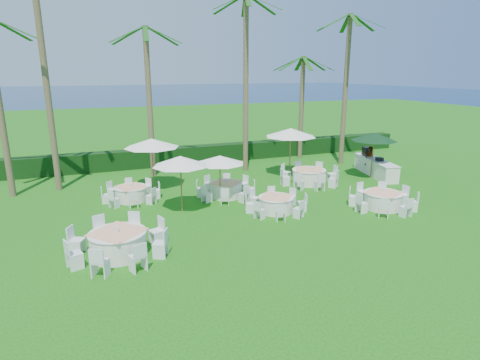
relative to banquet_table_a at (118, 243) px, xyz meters
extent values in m
plane|color=#125B0F|center=(5.99, 1.18, -0.46)|extent=(120.00, 120.00, 0.00)
cube|color=black|center=(5.99, 13.18, 0.14)|extent=(34.00, 1.00, 1.20)
plane|color=#072048|center=(5.99, 103.18, -0.46)|extent=(260.00, 260.00, 0.00)
cylinder|color=white|center=(0.00, 0.00, -0.04)|extent=(1.92, 1.92, 0.84)
cylinder|color=white|center=(0.00, 0.00, 0.38)|extent=(2.00, 2.00, 0.03)
cube|color=#FEAD81|center=(0.00, 0.00, 0.41)|extent=(2.19, 2.19, 0.01)
cylinder|color=silver|center=(0.00, 0.00, 0.49)|extent=(0.13, 0.13, 0.18)
cube|color=white|center=(1.42, 0.48, 0.04)|extent=(0.59, 0.59, 1.00)
cube|color=white|center=(0.67, 1.35, 0.04)|extent=(0.63, 0.63, 1.00)
cube|color=white|center=(-0.48, 1.42, 0.04)|extent=(0.59, 0.59, 1.00)
cube|color=white|center=(-1.35, 0.67, 0.04)|extent=(0.63, 0.63, 1.00)
cube|color=white|center=(-1.42, -0.48, 0.04)|extent=(0.59, 0.59, 1.00)
cube|color=white|center=(-0.67, -1.35, 0.04)|extent=(0.63, 0.63, 1.00)
cube|color=white|center=(0.48, -1.42, 0.04)|extent=(0.59, 0.59, 1.00)
cube|color=white|center=(1.35, -0.67, 0.04)|extent=(0.63, 0.63, 1.00)
cylinder|color=white|center=(7.16, 2.04, -0.12)|extent=(1.56, 1.56, 0.68)
cylinder|color=white|center=(7.16, 2.04, 0.23)|extent=(1.62, 1.62, 0.03)
cube|color=#FEAD81|center=(7.16, 2.04, 0.25)|extent=(1.77, 1.77, 0.01)
cylinder|color=silver|center=(7.16, 2.04, 0.34)|extent=(0.11, 0.11, 0.14)
cube|color=white|center=(8.23, 2.61, -0.05)|extent=(0.51, 0.51, 0.81)
cube|color=white|center=(7.51, 3.20, -0.05)|extent=(0.47, 0.47, 0.81)
cube|color=white|center=(6.58, 3.11, -0.05)|extent=(0.51, 0.51, 0.81)
cube|color=white|center=(5.99, 2.39, -0.05)|extent=(0.47, 0.47, 0.81)
cube|color=white|center=(6.08, 1.46, -0.05)|extent=(0.51, 0.51, 0.81)
cube|color=white|center=(6.80, 0.87, -0.05)|extent=(0.47, 0.47, 0.81)
cube|color=white|center=(7.73, 0.96, -0.05)|extent=(0.51, 0.51, 0.81)
cube|color=white|center=(8.32, 1.68, -0.05)|extent=(0.47, 0.47, 0.81)
cylinder|color=white|center=(12.06, 0.65, -0.09)|extent=(1.70, 1.70, 0.74)
cylinder|color=white|center=(12.06, 0.65, 0.29)|extent=(1.77, 1.77, 0.03)
cube|color=#FEAD81|center=(12.06, 0.65, 0.31)|extent=(1.86, 1.86, 0.01)
cylinder|color=silver|center=(12.06, 0.65, 0.40)|extent=(0.12, 0.12, 0.16)
cube|color=white|center=(13.38, 0.80, -0.02)|extent=(0.46, 0.46, 0.89)
cube|color=white|center=(12.89, 1.69, -0.02)|extent=(0.58, 0.58, 0.89)
cube|color=white|center=(11.91, 1.97, -0.02)|extent=(0.46, 0.46, 0.89)
cube|color=white|center=(11.02, 1.48, -0.02)|extent=(0.58, 0.58, 0.89)
cube|color=white|center=(10.74, 0.50, -0.02)|extent=(0.46, 0.46, 0.89)
cube|color=white|center=(11.23, -0.39, -0.02)|extent=(0.58, 0.58, 0.89)
cube|color=white|center=(12.21, -0.67, -0.02)|extent=(0.46, 0.46, 0.89)
cube|color=white|center=(13.10, -0.18, -0.02)|extent=(0.58, 0.58, 0.89)
cylinder|color=white|center=(1.16, 6.16, -0.12)|extent=(1.56, 1.56, 0.68)
cylinder|color=white|center=(1.16, 6.16, 0.23)|extent=(1.63, 1.63, 0.03)
cube|color=#FEAD81|center=(1.16, 6.16, 0.25)|extent=(1.63, 1.63, 0.01)
cylinder|color=silver|center=(1.16, 6.16, 0.34)|extent=(0.11, 0.11, 0.14)
cube|color=white|center=(2.38, 6.12, -0.05)|extent=(0.39, 0.39, 0.81)
cube|color=white|center=(2.05, 6.99, -0.05)|extent=(0.54, 0.54, 0.81)
cube|color=white|center=(1.20, 7.38, -0.05)|extent=(0.39, 0.39, 0.81)
cube|color=white|center=(0.33, 7.05, -0.05)|extent=(0.54, 0.54, 0.81)
cube|color=white|center=(-0.06, 6.19, -0.05)|extent=(0.39, 0.39, 0.81)
cube|color=white|center=(0.27, 5.32, -0.05)|extent=(0.54, 0.54, 0.81)
cube|color=white|center=(1.13, 4.94, -0.05)|extent=(0.39, 0.39, 0.81)
cube|color=white|center=(2.00, 5.27, -0.05)|extent=(0.54, 0.54, 0.81)
cylinder|color=white|center=(5.77, 5.04, -0.10)|extent=(1.65, 1.65, 0.72)
cylinder|color=white|center=(5.77, 5.04, 0.26)|extent=(1.72, 1.72, 0.03)
cube|color=#FEAD81|center=(5.77, 5.04, 0.29)|extent=(1.88, 1.88, 0.01)
cylinder|color=silver|center=(5.77, 5.04, 0.37)|extent=(0.11, 0.11, 0.15)
cube|color=white|center=(6.95, 5.56, -0.03)|extent=(0.53, 0.53, 0.86)
cube|color=white|center=(6.24, 6.24, -0.03)|extent=(0.52, 0.52, 0.86)
cube|color=white|center=(5.25, 6.21, -0.03)|extent=(0.53, 0.53, 0.86)
cube|color=white|center=(4.57, 5.50, -0.03)|extent=(0.52, 0.52, 0.86)
cube|color=white|center=(4.59, 4.51, -0.03)|extent=(0.53, 0.53, 0.86)
cube|color=white|center=(5.31, 3.83, -0.03)|extent=(0.52, 0.52, 0.86)
cube|color=white|center=(6.29, 3.86, -0.03)|extent=(0.53, 0.53, 0.86)
cube|color=white|center=(6.97, 4.57, -0.03)|extent=(0.52, 0.52, 0.86)
cylinder|color=white|center=(11.02, 5.61, -0.06)|extent=(1.85, 1.85, 0.80)
cylinder|color=white|center=(11.02, 5.61, 0.35)|extent=(1.92, 1.92, 0.03)
cube|color=#FEAD81|center=(11.02, 5.61, 0.38)|extent=(2.03, 2.03, 0.01)
cylinder|color=silver|center=(11.02, 5.61, 0.46)|extent=(0.13, 0.13, 0.17)
cube|color=white|center=(12.17, 6.50, 0.02)|extent=(0.63, 0.63, 0.96)
cube|color=white|center=(11.21, 7.04, 0.02)|extent=(0.50, 0.50, 0.96)
cube|color=white|center=(10.14, 6.76, 0.02)|extent=(0.63, 0.63, 0.96)
cube|color=white|center=(9.59, 5.80, 0.02)|extent=(0.50, 0.50, 0.96)
cube|color=white|center=(9.88, 4.73, 0.02)|extent=(0.63, 0.63, 0.96)
cube|color=white|center=(10.84, 4.18, 0.02)|extent=(0.50, 0.50, 0.96)
cube|color=white|center=(11.91, 4.47, 0.02)|extent=(0.63, 0.63, 0.96)
cube|color=white|center=(12.46, 5.43, 0.02)|extent=(0.50, 0.50, 0.96)
cylinder|color=brown|center=(3.14, 3.61, 0.80)|extent=(0.06, 0.06, 2.52)
cone|color=white|center=(3.14, 3.61, 1.93)|extent=(2.52, 2.52, 0.45)
sphere|color=brown|center=(3.14, 3.61, 2.08)|extent=(0.10, 0.10, 0.10)
cylinder|color=brown|center=(5.30, 4.53, 0.64)|extent=(0.05, 0.05, 2.20)
cone|color=white|center=(5.30, 4.53, 1.63)|extent=(2.44, 2.44, 0.40)
sphere|color=brown|center=(5.30, 4.53, 1.76)|extent=(0.09, 0.09, 0.09)
cylinder|color=brown|center=(2.57, 7.84, 0.87)|extent=(0.06, 0.06, 2.67)
cone|color=white|center=(2.57, 7.84, 2.08)|extent=(2.94, 2.94, 0.48)
sphere|color=brown|center=(2.57, 7.84, 2.24)|extent=(0.11, 0.11, 0.11)
cylinder|color=brown|center=(10.82, 7.57, 0.96)|extent=(0.07, 0.07, 2.83)
cone|color=white|center=(10.82, 7.57, 2.23)|extent=(3.07, 3.07, 0.51)
sphere|color=brown|center=(10.82, 7.57, 2.41)|extent=(0.11, 0.11, 0.11)
cylinder|color=brown|center=(15.18, 5.34, 0.86)|extent=(0.06, 0.06, 2.65)
cone|color=black|center=(15.18, 5.34, 2.06)|extent=(2.71, 2.71, 0.48)
sphere|color=brown|center=(15.18, 5.34, 2.22)|extent=(0.11, 0.11, 0.11)
cube|color=white|center=(15.85, 5.78, 0.02)|extent=(1.79, 4.34, 0.96)
cube|color=white|center=(15.85, 5.78, 0.52)|extent=(1.86, 4.40, 0.04)
cube|color=black|center=(16.14, 7.03, 0.81)|extent=(0.60, 0.68, 0.53)
cube|color=black|center=(15.75, 5.37, 0.65)|extent=(0.45, 0.45, 0.21)
imported|color=gray|center=(15.77, 6.31, 0.40)|extent=(0.71, 0.54, 1.73)
cylinder|color=brown|center=(-2.28, 9.53, 5.46)|extent=(0.32, 0.32, 11.84)
cylinder|color=brown|center=(3.04, 10.77, 3.90)|extent=(0.32, 0.32, 8.72)
cube|color=#134C14|center=(4.06, 11.18, 7.78)|extent=(2.15, 1.09, 1.00)
cube|color=#134C14|center=(3.19, 11.85, 7.78)|extent=(0.58, 2.22, 1.00)
cube|color=#134C14|center=(2.18, 11.44, 7.78)|extent=(1.91, 1.58, 1.00)
cube|color=#134C14|center=(2.03, 10.36, 7.78)|extent=(2.15, 1.09, 1.00)
cube|color=#134C14|center=(2.89, 9.68, 7.78)|extent=(0.58, 2.22, 1.00)
cube|color=#134C14|center=(3.91, 10.09, 7.78)|extent=(1.91, 1.58, 1.00)
cylinder|color=brown|center=(8.86, 9.94, 4.84)|extent=(0.32, 0.32, 10.59)
cube|color=#134C14|center=(9.94, 10.17, 9.64)|extent=(2.21, 0.74, 1.00)
cube|color=#134C14|center=(9.20, 10.98, 9.64)|extent=(0.94, 2.19, 1.00)
cube|color=#134C14|center=(8.13, 10.75, 9.64)|extent=(1.69, 1.82, 1.00)
cube|color=#134C14|center=(7.79, 9.71, 9.64)|extent=(2.21, 0.74, 1.00)
cube|color=#134C14|center=(8.53, 8.89, 9.64)|extent=(0.94, 2.19, 1.00)
cube|color=#134C14|center=(9.60, 9.13, 9.64)|extent=(1.69, 1.82, 1.00)
cylinder|color=brown|center=(14.08, 12.05, 3.17)|extent=(0.32, 0.32, 7.26)
cube|color=#134C14|center=(15.15, 12.31, 6.31)|extent=(2.21, 0.80, 1.00)
cube|color=#134C14|center=(14.39, 13.10, 6.31)|extent=(0.88, 2.20, 1.00)
cube|color=#134C14|center=(13.32, 12.84, 6.31)|extent=(1.73, 1.78, 1.00)
cube|color=#134C14|center=(13.02, 11.79, 6.31)|extent=(2.21, 0.80, 1.00)
cube|color=#134C14|center=(13.78, 11.00, 6.31)|extent=(0.88, 2.20, 1.00)
cube|color=#134C14|center=(14.84, 11.26, 6.31)|extent=(1.73, 1.78, 1.00)
cylinder|color=brown|center=(15.81, 9.34, 4.44)|extent=(0.32, 0.32, 9.80)
cube|color=#134C14|center=(16.90, 9.50, 8.85)|extent=(2.22, 0.61, 1.00)
cube|color=#134C14|center=(16.21, 10.36, 8.85)|extent=(1.06, 2.16, 1.00)
cube|color=#134C14|center=(15.13, 10.19, 8.85)|extent=(1.59, 1.90, 1.00)
cube|color=#134C14|center=(14.73, 9.17, 8.85)|extent=(2.22, 0.61, 1.00)
cube|color=#134C14|center=(15.41, 8.32, 8.85)|extent=(1.06, 2.16, 1.00)
cube|color=#134C14|center=(16.50, 8.48, 8.85)|extent=(1.59, 1.90, 1.00)
cylinder|color=brown|center=(-4.47, 9.15, 3.90)|extent=(0.32, 0.32, 8.73)
cube|color=#134C14|center=(-3.43, 8.79, 7.78)|extent=(2.17, 1.00, 1.00)
cube|color=#134C14|center=(-3.63, 9.87, 7.78)|extent=(1.86, 1.65, 1.00)
camera|label=1|loc=(-0.75, -13.59, 5.82)|focal=30.00mm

